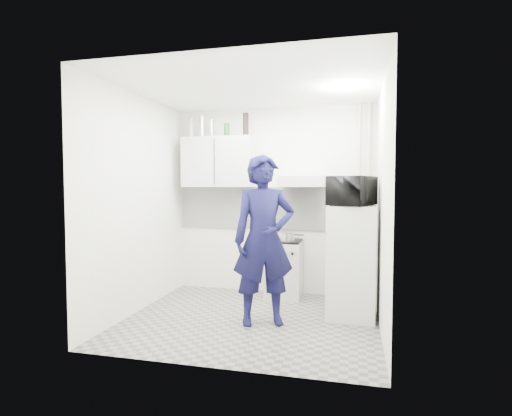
# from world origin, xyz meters

# --- Properties ---
(floor) EXTENTS (2.80, 2.80, 0.00)m
(floor) POSITION_xyz_m (0.00, 0.00, 0.00)
(floor) COLOR slate
(floor) RESTS_ON ground
(ceiling) EXTENTS (2.80, 2.80, 0.00)m
(ceiling) POSITION_xyz_m (0.00, 0.00, 2.60)
(ceiling) COLOR white
(ceiling) RESTS_ON wall_back
(wall_back) EXTENTS (2.80, 0.00, 2.80)m
(wall_back) POSITION_xyz_m (0.00, 1.25, 1.30)
(wall_back) COLOR white
(wall_back) RESTS_ON floor
(wall_left) EXTENTS (0.00, 2.60, 2.60)m
(wall_left) POSITION_xyz_m (-1.40, 0.00, 1.30)
(wall_left) COLOR white
(wall_left) RESTS_ON floor
(wall_right) EXTENTS (0.00, 2.60, 2.60)m
(wall_right) POSITION_xyz_m (1.40, 0.00, 1.30)
(wall_right) COLOR white
(wall_right) RESTS_ON floor
(person) EXTENTS (0.79, 0.66, 1.85)m
(person) POSITION_xyz_m (0.17, -0.09, 0.93)
(person) COLOR black
(person) RESTS_ON floor
(stove) EXTENTS (0.47, 0.47, 0.76)m
(stove) POSITION_xyz_m (0.21, 1.00, 0.38)
(stove) COLOR beige
(stove) RESTS_ON floor
(fridge) EXTENTS (0.56, 0.56, 1.29)m
(fridge) POSITION_xyz_m (1.10, 0.35, 0.64)
(fridge) COLOR silver
(fridge) RESTS_ON floor
(stove_top) EXTENTS (0.45, 0.45, 0.03)m
(stove_top) POSITION_xyz_m (0.21, 1.00, 0.77)
(stove_top) COLOR black
(stove_top) RESTS_ON stove
(saucepan) EXTENTS (0.19, 0.19, 0.10)m
(saucepan) POSITION_xyz_m (0.26, 0.92, 0.84)
(saucepan) COLOR silver
(saucepan) RESTS_ON stove_top
(microwave) EXTENTS (0.70, 0.58, 0.33)m
(microwave) POSITION_xyz_m (1.10, 0.35, 1.45)
(microwave) COLOR black
(microwave) RESTS_ON fridge
(bottle_a) EXTENTS (0.06, 0.06, 0.27)m
(bottle_a) POSITION_xyz_m (-1.16, 1.07, 2.34)
(bottle_a) COLOR #B2B7BC
(bottle_a) RESTS_ON upper_cabinet
(bottle_b) EXTENTS (0.08, 0.08, 0.31)m
(bottle_b) POSITION_xyz_m (-1.00, 1.07, 2.35)
(bottle_b) COLOR silver
(bottle_b) RESTS_ON upper_cabinet
(bottle_c) EXTENTS (0.06, 0.06, 0.25)m
(bottle_c) POSITION_xyz_m (-0.86, 1.07, 2.33)
(bottle_c) COLOR silver
(bottle_c) RESTS_ON upper_cabinet
(canister_a) EXTENTS (0.08, 0.08, 0.19)m
(canister_a) POSITION_xyz_m (-0.63, 1.07, 2.30)
(canister_a) COLOR #144C1E
(canister_a) RESTS_ON upper_cabinet
(bottle_e) EXTENTS (0.08, 0.08, 0.32)m
(bottle_e) POSITION_xyz_m (-0.35, 1.07, 2.36)
(bottle_e) COLOR black
(bottle_e) RESTS_ON upper_cabinet
(upper_cabinet) EXTENTS (1.00, 0.35, 0.70)m
(upper_cabinet) POSITION_xyz_m (-0.75, 1.07, 1.85)
(upper_cabinet) COLOR silver
(upper_cabinet) RESTS_ON wall_back
(range_hood) EXTENTS (0.60, 0.50, 0.14)m
(range_hood) POSITION_xyz_m (0.45, 1.00, 1.57)
(range_hood) COLOR beige
(range_hood) RESTS_ON wall_back
(backsplash) EXTENTS (2.74, 0.03, 0.60)m
(backsplash) POSITION_xyz_m (0.00, 1.24, 1.20)
(backsplash) COLOR white
(backsplash) RESTS_ON wall_back
(pipe_a) EXTENTS (0.05, 0.05, 2.60)m
(pipe_a) POSITION_xyz_m (1.30, 1.17, 1.30)
(pipe_a) COLOR beige
(pipe_a) RESTS_ON floor
(pipe_b) EXTENTS (0.04, 0.04, 2.60)m
(pipe_b) POSITION_xyz_m (1.18, 1.17, 1.30)
(pipe_b) COLOR beige
(pipe_b) RESTS_ON floor
(ceiling_spot_fixture) EXTENTS (0.10, 0.10, 0.02)m
(ceiling_spot_fixture) POSITION_xyz_m (1.00, 0.20, 2.57)
(ceiling_spot_fixture) COLOR white
(ceiling_spot_fixture) RESTS_ON ceiling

